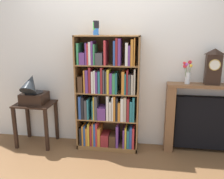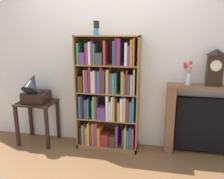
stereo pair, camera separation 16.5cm
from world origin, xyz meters
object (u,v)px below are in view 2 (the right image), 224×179
(cup_stack, at_px, (96,28))
(gramophone, at_px, (34,90))
(mantel_clock, at_px, (215,68))
(side_table_left, at_px, (37,112))
(fireplace_mantel, at_px, (211,121))
(bookshelf, at_px, (108,99))
(flower_vase, at_px, (188,73))

(cup_stack, relative_size, gramophone, 0.38)
(cup_stack, bearing_deg, mantel_clock, 2.48)
(side_table_left, distance_m, fireplace_mantel, 2.51)
(gramophone, height_order, mantel_clock, mantel_clock)
(fireplace_mantel, bearing_deg, bookshelf, -176.52)
(side_table_left, xyz_separation_m, gramophone, (0.00, -0.04, 0.35))
(bookshelf, relative_size, fireplace_mantel, 1.35)
(gramophone, height_order, flower_vase, flower_vase)
(side_table_left, bearing_deg, fireplace_mantel, 3.00)
(mantel_clock, xyz_separation_m, flower_vase, (-0.32, -0.00, -0.08))
(side_table_left, bearing_deg, cup_stack, 2.65)
(cup_stack, relative_size, fireplace_mantel, 0.15)
(fireplace_mantel, bearing_deg, cup_stack, -176.79)
(bookshelf, relative_size, flower_vase, 5.14)
(cup_stack, distance_m, gramophone, 1.29)
(flower_vase, bearing_deg, mantel_clock, 0.37)
(bookshelf, distance_m, cup_stack, 0.99)
(mantel_clock, bearing_deg, flower_vase, -179.63)
(bookshelf, bearing_deg, fireplace_mantel, 3.48)
(side_table_left, relative_size, gramophone, 1.32)
(bookshelf, height_order, flower_vase, bookshelf)
(fireplace_mantel, height_order, mantel_clock, mantel_clock)
(cup_stack, bearing_deg, side_table_left, -177.35)
(bookshelf, relative_size, gramophone, 3.31)
(bookshelf, bearing_deg, mantel_clock, 2.67)
(gramophone, bearing_deg, cup_stack, 4.96)
(cup_stack, height_order, side_table_left, cup_stack)
(cup_stack, height_order, mantel_clock, cup_stack)
(cup_stack, height_order, flower_vase, cup_stack)
(cup_stack, xyz_separation_m, side_table_left, (-0.93, -0.04, -1.24))
(mantel_clock, bearing_deg, cup_stack, -177.52)
(cup_stack, height_order, fireplace_mantel, cup_stack)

